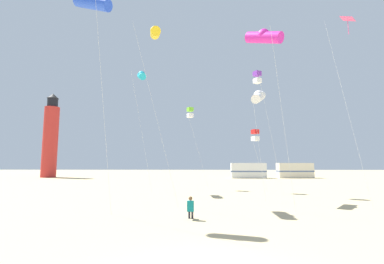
{
  "coord_description": "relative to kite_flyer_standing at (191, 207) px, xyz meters",
  "views": [
    {
      "loc": [
        -0.2,
        -6.37,
        2.86
      ],
      "look_at": [
        -0.61,
        11.75,
        4.96
      ],
      "focal_mm": 24.82,
      "sensor_mm": 36.0,
      "label": 1
    }
  ],
  "objects": [
    {
      "name": "rv_van_cream",
      "position": [
        18.68,
        37.3,
        0.78
      ],
      "size": [
        6.47,
        2.43,
        2.8
      ],
      "rotation": [
        0.0,
        0.0,
        0.01
      ],
      "color": "beige",
      "rests_on": "ground"
    },
    {
      "name": "kite_tube_white",
      "position": [
        5.11,
        6.47,
        7.35
      ],
      "size": [
        1.66,
        2.56,
        8.66
      ],
      "color": "silver",
      "rests_on": "ground"
    },
    {
      "name": "kite_box_lime",
      "position": [
        -0.51,
        16.12,
        7.95
      ],
      "size": [
        2.46,
        2.46,
        9.15
      ],
      "color": "silver",
      "rests_on": "ground"
    },
    {
      "name": "kite_tube_gold",
      "position": [
        -2.8,
        5.01,
        11.93
      ],
      "size": [
        3.19,
        3.21,
        13.25
      ],
      "color": "silver",
      "rests_on": "ground"
    },
    {
      "name": "kite_tube_magenta",
      "position": [
        4.45,
        1.86,
        9.96
      ],
      "size": [
        2.63,
        2.64,
        11.27
      ],
      "color": "silver",
      "rests_on": "ground"
    },
    {
      "name": "lighthouse_distant",
      "position": [
        -29.04,
        38.17,
        7.22
      ],
      "size": [
        2.8,
        2.8,
        16.8
      ],
      "color": "red",
      "rests_on": "ground"
    },
    {
      "name": "kite_tube_cyan",
      "position": [
        -5.43,
        12.61,
        11.17
      ],
      "size": [
        2.16,
        2.72,
        12.49
      ],
      "color": "silver",
      "rests_on": "ground"
    },
    {
      "name": "kite_diamond_rainbow",
      "position": [
        11.21,
        4.61,
        11.96
      ],
      "size": [
        2.21,
        2.21,
        13.48
      ],
      "color": "silver",
      "rests_on": "ground"
    },
    {
      "name": "kite_box_scarlet",
      "position": [
        6.1,
        12.71,
        4.97
      ],
      "size": [
        1.55,
        1.33,
        6.16
      ],
      "color": "silver",
      "rests_on": "ground"
    },
    {
      "name": "kite_flyer_standing",
      "position": [
        0.0,
        0.0,
        0.0
      ],
      "size": [
        0.35,
        0.51,
        1.16
      ],
      "rotation": [
        0.0,
        0.0,
        3.12
      ],
      "color": "#147F84",
      "rests_on": "ground"
    },
    {
      "name": "kite_box_violet",
      "position": [
        6.05,
        10.84,
        10.32
      ],
      "size": [
        2.34,
        2.34,
        11.53
      ],
      "color": "silver",
      "rests_on": "ground"
    },
    {
      "name": "rv_van_white",
      "position": [
        9.75,
        36.46,
        0.78
      ],
      "size": [
        6.53,
        2.61,
        2.8
      ],
      "rotation": [
        0.0,
        0.0,
        -0.04
      ],
      "color": "white",
      "rests_on": "ground"
    },
    {
      "name": "kite_tube_blue",
      "position": [
        -5.72,
        0.51,
        11.5
      ],
      "size": [
        2.61,
        2.05,
        12.81
      ],
      "color": "silver",
      "rests_on": "ground"
    }
  ]
}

